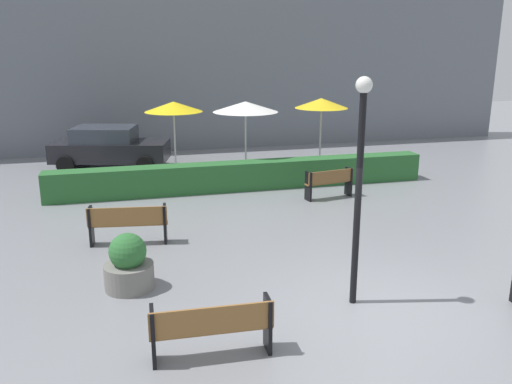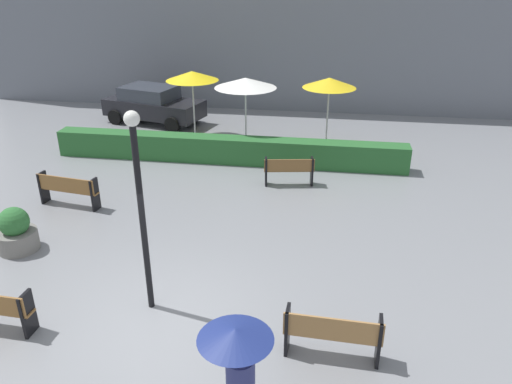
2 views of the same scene
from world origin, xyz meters
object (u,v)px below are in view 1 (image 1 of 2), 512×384
at_px(bench_far_left, 128,222).
at_px(patio_umbrella_yellow_far, 321,103).
at_px(patio_umbrella_white, 245,107).
at_px(patio_umbrella_yellow, 173,107).
at_px(lamp_post, 360,170).
at_px(bench_back_row, 329,181).
at_px(planter_pot, 129,265).
at_px(bench_near_left, 212,327).
at_px(parked_car, 109,147).

distance_m(bench_far_left, patio_umbrella_yellow_far, 9.42).
bearing_deg(bench_far_left, patio_umbrella_white, 53.10).
bearing_deg(patio_umbrella_yellow, patio_umbrella_yellow_far, -7.81).
xyz_separation_m(lamp_post, patio_umbrella_yellow, (-2.00, 10.68, -0.04)).
bearing_deg(bench_back_row, patio_umbrella_yellow, 134.46).
relative_size(bench_back_row, planter_pot, 1.42).
bearing_deg(bench_near_left, lamp_post, 22.09).
bearing_deg(planter_pot, bench_back_row, 38.76).
bearing_deg(bench_back_row, patio_umbrella_yellow_far, 73.52).
relative_size(bench_back_row, bench_near_left, 0.85).
xyz_separation_m(bench_near_left, lamp_post, (2.77, 1.12, 1.94)).
relative_size(bench_near_left, lamp_post, 0.46).
distance_m(bench_near_left, planter_pot, 2.95).
height_order(patio_umbrella_yellow, parked_car, patio_umbrella_yellow).
relative_size(bench_far_left, bench_near_left, 1.00).
relative_size(lamp_post, patio_umbrella_white, 1.51).
bearing_deg(bench_back_row, lamp_post, -108.40).
bearing_deg(patio_umbrella_white, lamp_post, -91.65).
bearing_deg(patio_umbrella_white, patio_umbrella_yellow, 151.79).
bearing_deg(planter_pot, patio_umbrella_yellow_far, 49.76).
bearing_deg(patio_umbrella_yellow, bench_near_left, -93.71).
bearing_deg(patio_umbrella_yellow_far, patio_umbrella_yellow, 172.19).
distance_m(patio_umbrella_yellow, parked_car, 3.22).
height_order(lamp_post, patio_umbrella_white, lamp_post).
bearing_deg(patio_umbrella_yellow, patio_umbrella_white, -28.21).
xyz_separation_m(bench_back_row, patio_umbrella_yellow, (-4.15, 4.23, 1.89)).
distance_m(lamp_post, patio_umbrella_white, 9.46).
bearing_deg(patio_umbrella_white, parked_car, 147.97).
relative_size(patio_umbrella_yellow, parked_car, 0.58).
bearing_deg(bench_back_row, parked_car, 137.65).
height_order(bench_far_left, lamp_post, lamp_post).
height_order(bench_far_left, parked_car, parked_car).
relative_size(lamp_post, patio_umbrella_yellow_far, 1.51).
bearing_deg(patio_umbrella_white, bench_far_left, -126.90).
height_order(bench_far_left, bench_near_left, bench_far_left).
relative_size(bench_far_left, planter_pot, 1.66).
bearing_deg(patio_umbrella_yellow_far, parked_car, 162.61).
bearing_deg(lamp_post, bench_near_left, -157.91).
height_order(bench_far_left, patio_umbrella_yellow, patio_umbrella_yellow).
xyz_separation_m(patio_umbrella_yellow, patio_umbrella_white, (2.28, -1.22, 0.07)).
bearing_deg(bench_far_left, parked_car, 93.04).
relative_size(planter_pot, lamp_post, 0.27).
xyz_separation_m(patio_umbrella_white, patio_umbrella_yellow_far, (2.91, 0.51, -0.01)).
bearing_deg(patio_umbrella_yellow, bench_far_left, -105.30).
xyz_separation_m(bench_back_row, bench_far_left, (-5.98, -2.46, 0.03)).
height_order(bench_near_left, lamp_post, lamp_post).
distance_m(bench_near_left, lamp_post, 3.56).
bearing_deg(bench_near_left, patio_umbrella_white, 73.97).
distance_m(bench_near_left, parked_car, 13.52).
distance_m(bench_near_left, patio_umbrella_yellow, 11.98).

